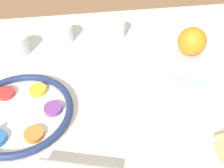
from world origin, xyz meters
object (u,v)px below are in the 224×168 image
at_px(fruit_stand, 195,56).
at_px(cup_near, 63,33).
at_px(seder_plate, 19,113).
at_px(cup_far, 115,28).
at_px(orange_fruit, 192,41).
at_px(cup_mid, 18,45).

height_order(fruit_stand, cup_near, fruit_stand).
distance_m(seder_plate, fruit_stand, 0.54).
xyz_separation_m(fruit_stand, cup_far, (-0.21, 0.26, -0.04)).
bearing_deg(orange_fruit, seder_plate, -169.95).
height_order(seder_plate, cup_mid, cup_mid).
height_order(cup_near, cup_mid, same).
height_order(seder_plate, cup_near, cup_near).
distance_m(fruit_stand, orange_fruit, 0.07).
xyz_separation_m(seder_plate, cup_mid, (-0.03, 0.30, 0.02)).
height_order(cup_mid, cup_far, same).
relative_size(seder_plate, orange_fruit, 3.67).
bearing_deg(cup_near, orange_fruit, -35.48).
distance_m(cup_near, cup_far, 0.20).
relative_size(cup_near, cup_mid, 1.00).
relative_size(seder_plate, cup_far, 3.97).
bearing_deg(fruit_stand, orange_fruit, -156.55).
height_order(fruit_stand, cup_mid, fruit_stand).
bearing_deg(cup_mid, cup_near, 19.29).
bearing_deg(orange_fruit, cup_mid, 158.23).
bearing_deg(seder_plate, cup_mid, 96.35).
xyz_separation_m(orange_fruit, cup_near, (-0.38, 0.27, -0.11)).
height_order(seder_plate, cup_far, cup_far).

